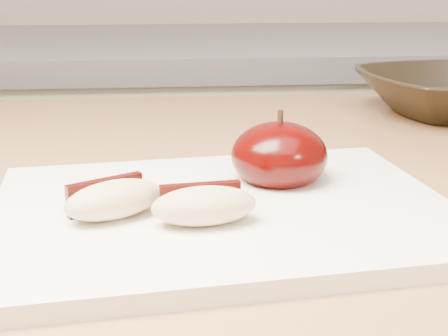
{
  "coord_description": "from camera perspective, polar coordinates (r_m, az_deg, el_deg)",
  "views": [
    {
      "loc": [
        -0.07,
        -0.0,
        1.06
      ],
      "look_at": [
        -0.04,
        0.38,
        0.94
      ],
      "focal_mm": 50.0,
      "sensor_mm": 36.0,
      "label": 1
    }
  ],
  "objects": [
    {
      "name": "back_cabinet",
      "position": [
        1.34,
        -1.77,
        -8.43
      ],
      "size": [
        2.4,
        0.62,
        0.94
      ],
      "color": "silver",
      "rests_on": "ground"
    },
    {
      "name": "cutting_board",
      "position": [
        0.42,
        -0.0,
        -4.05
      ],
      "size": [
        0.32,
        0.25,
        0.01
      ],
      "primitive_type": "cube",
      "rotation": [
        0.0,
        0.0,
        0.11
      ],
      "color": "white",
      "rests_on": "island_counter"
    },
    {
      "name": "apple_half",
      "position": [
        0.46,
        5.07,
        1.12
      ],
      "size": [
        0.09,
        0.09,
        0.06
      ],
      "rotation": [
        0.0,
        0.0,
        -0.28
      ],
      "color": "black",
      "rests_on": "cutting_board"
    },
    {
      "name": "apple_wedge_a",
      "position": [
        0.4,
        -10.1,
        -2.8
      ],
      "size": [
        0.07,
        0.06,
        0.02
      ],
      "rotation": [
        0.0,
        0.0,
        0.51
      ],
      "color": "tan",
      "rests_on": "cutting_board"
    },
    {
      "name": "apple_wedge_b",
      "position": [
        0.38,
        -1.87,
        -3.4
      ],
      "size": [
        0.07,
        0.04,
        0.02
      ],
      "rotation": [
        0.0,
        0.0,
        0.11
      ],
      "color": "tan",
      "rests_on": "cutting_board"
    }
  ]
}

